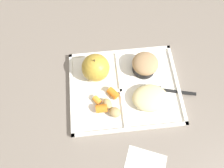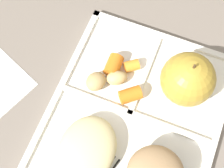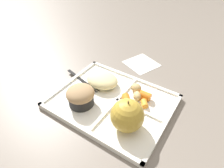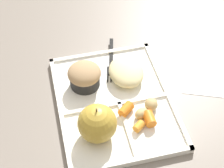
{
  "view_description": "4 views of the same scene",
  "coord_description": "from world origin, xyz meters",
  "px_view_note": "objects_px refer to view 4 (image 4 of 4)",
  "views": [
    {
      "loc": [
        -0.06,
        -0.21,
        0.59
      ],
      "look_at": [
        -0.04,
        0.01,
        0.03
      ],
      "focal_mm": 31.52,
      "sensor_mm": 36.0,
      "label": 1
    },
    {
      "loc": [
        0.16,
        0.03,
        0.55
      ],
      "look_at": [
        -0.04,
        -0.05,
        0.05
      ],
      "focal_mm": 56.1,
      "sensor_mm": 36.0,
      "label": 2
    },
    {
      "loc": [
        -0.23,
        0.35,
        0.42
      ],
      "look_at": [
        0.02,
        -0.02,
        0.05
      ],
      "focal_mm": 30.88,
      "sensor_mm": 36.0,
      "label": 3
    },
    {
      "loc": [
        -0.52,
        0.13,
        0.68
      ],
      "look_at": [
        0.02,
        0.0,
        0.05
      ],
      "focal_mm": 57.8,
      "sensor_mm": 36.0,
      "label": 4
    }
  ],
  "objects_px": {
    "green_apple": "(97,123)",
    "plastic_fork": "(111,62)",
    "lunch_tray": "(115,102)",
    "bran_muffin": "(84,76)"
  },
  "relations": [
    {
      "from": "bran_muffin",
      "to": "plastic_fork",
      "type": "distance_m",
      "value": 0.11
    },
    {
      "from": "green_apple",
      "to": "bran_muffin",
      "type": "xyz_separation_m",
      "value": [
        0.15,
        0.0,
        -0.01
      ]
    },
    {
      "from": "green_apple",
      "to": "bran_muffin",
      "type": "bearing_deg",
      "value": 0.0
    },
    {
      "from": "green_apple",
      "to": "bran_muffin",
      "type": "relative_size",
      "value": 1.14
    },
    {
      "from": "bran_muffin",
      "to": "plastic_fork",
      "type": "xyz_separation_m",
      "value": [
        0.06,
        -0.08,
        -0.03
      ]
    },
    {
      "from": "lunch_tray",
      "to": "green_apple",
      "type": "bearing_deg",
      "value": 144.93
    },
    {
      "from": "lunch_tray",
      "to": "plastic_fork",
      "type": "bearing_deg",
      "value": -9.76
    },
    {
      "from": "lunch_tray",
      "to": "plastic_fork",
      "type": "distance_m",
      "value": 0.13
    },
    {
      "from": "green_apple",
      "to": "plastic_fork",
      "type": "bearing_deg",
      "value": -20.74
    },
    {
      "from": "lunch_tray",
      "to": "bran_muffin",
      "type": "bearing_deg",
      "value": 39.99
    }
  ]
}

